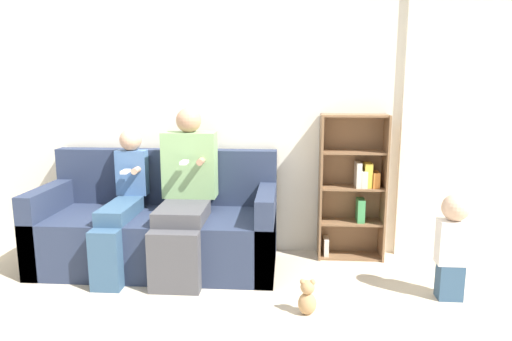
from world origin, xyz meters
TOP-DOWN VIEW (x-y plane):
  - ground_plane at (0.00, 0.00)m, footprint 14.00×14.00m
  - back_wall at (0.00, 0.94)m, footprint 10.00×0.06m
  - curtain_panel at (2.29, 0.89)m, footprint 0.67×0.04m
  - couch at (-0.05, 0.50)m, footprint 1.92×0.81m
  - adult_seated at (0.20, 0.41)m, footprint 0.43×0.77m
  - child_seated at (-0.31, 0.37)m, footprint 0.25×0.80m
  - toddler_standing at (2.14, 0.03)m, footprint 0.21×0.18m
  - bookshelf at (1.56, 0.81)m, footprint 0.55×0.24m
  - teddy_bear at (1.14, -0.26)m, footprint 0.12×0.10m

SIDE VIEW (x-z plane):
  - ground_plane at x=0.00m, z-range 0.00..0.00m
  - teddy_bear at x=1.14m, z-range -0.01..0.24m
  - couch at x=-0.05m, z-range -0.16..0.76m
  - toddler_standing at x=2.14m, z-range 0.04..0.79m
  - child_seated at x=-0.31m, z-range 0.01..1.13m
  - bookshelf at x=1.56m, z-range -0.01..1.23m
  - adult_seated at x=0.20m, z-range 0.02..1.31m
  - curtain_panel at x=2.29m, z-range 0.00..2.35m
  - back_wall at x=0.00m, z-range 0.00..2.55m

